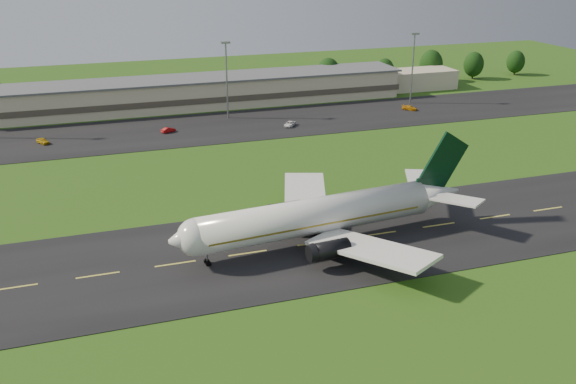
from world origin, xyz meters
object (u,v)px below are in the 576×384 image
object	(u,v)px
light_mast_centre	(226,71)
service_vehicle_a	(43,141)
terminal	(219,91)
service_vehicle_c	(290,124)
service_vehicle_b	(168,130)
service_vehicle_d	(410,108)
airliner	(320,216)
light_mast_east	(413,60)

from	to	relation	value
light_mast_centre	service_vehicle_a	bearing A→B (deg)	-168.43
terminal	service_vehicle_c	distance (m)	31.86
service_vehicle_b	service_vehicle_d	xyz separation A→B (m)	(68.11, 1.48, 0.02)
airliner	service_vehicle_a	world-z (taller)	airliner
light_mast_centre	service_vehicle_d	size ratio (longest dim) A/B	4.69
airliner	service_vehicle_c	distance (m)	68.98
terminal	service_vehicle_c	bearing A→B (deg)	-68.35
terminal	light_mast_centre	distance (m)	18.45
terminal	service_vehicle_b	xyz separation A→B (m)	(-18.80, -25.32, -3.28)
terminal	service_vehicle_b	bearing A→B (deg)	-126.60
terminal	service_vehicle_a	xyz separation A→B (m)	(-48.21, -25.76, -3.23)
terminal	service_vehicle_d	size ratio (longest dim) A/B	33.41
light_mast_east	service_vehicle_c	world-z (taller)	light_mast_east
service_vehicle_c	service_vehicle_d	xyz separation A→B (m)	(37.61, 5.63, 0.02)
light_mast_east	service_vehicle_d	distance (m)	14.87
terminal	light_mast_centre	xyz separation A→B (m)	(-1.40, -16.18, 8.75)
airliner	light_mast_east	distance (m)	99.83
light_mast_centre	service_vehicle_a	xyz separation A→B (m)	(-46.81, -9.58, -11.98)
service_vehicle_d	service_vehicle_c	bearing A→B (deg)	145.89
service_vehicle_c	light_mast_east	bearing A→B (deg)	55.10
service_vehicle_a	service_vehicle_d	world-z (taller)	service_vehicle_a
service_vehicle_c	terminal	bearing A→B (deg)	149.17
service_vehicle_a	service_vehicle_d	xyz separation A→B (m)	(97.51, 1.93, -0.03)
service_vehicle_b	service_vehicle_c	bearing A→B (deg)	-123.63
light_mast_centre	service_vehicle_c	size ratio (longest dim) A/B	4.62
airliner	service_vehicle_b	size ratio (longest dim) A/B	13.93
light_mast_east	service_vehicle_d	xyz separation A→B (m)	(-4.29, -7.65, -12.01)
service_vehicle_a	service_vehicle_c	world-z (taller)	service_vehicle_a
airliner	terminal	bearing A→B (deg)	81.08
light_mast_east	service_vehicle_b	size ratio (longest dim) A/B	5.53
service_vehicle_a	service_vehicle_d	distance (m)	97.53
light_mast_centre	service_vehicle_b	world-z (taller)	light_mast_centre
terminal	service_vehicle_d	xyz separation A→B (m)	(49.31, -23.83, -3.26)
airliner	service_vehicle_d	distance (m)	90.89
light_mast_centre	service_vehicle_c	bearing A→B (deg)	-45.39
light_mast_east	service_vehicle_b	xyz separation A→B (m)	(-72.40, -9.13, -12.03)
service_vehicle_d	light_mast_centre	bearing A→B (deg)	128.81
airliner	light_mast_centre	bearing A→B (deg)	81.40
service_vehicle_c	service_vehicle_d	size ratio (longest dim) A/B	1.01
airliner	light_mast_centre	size ratio (longest dim) A/B	2.52
airliner	service_vehicle_a	size ratio (longest dim) A/B	13.18
service_vehicle_c	service_vehicle_d	distance (m)	38.03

